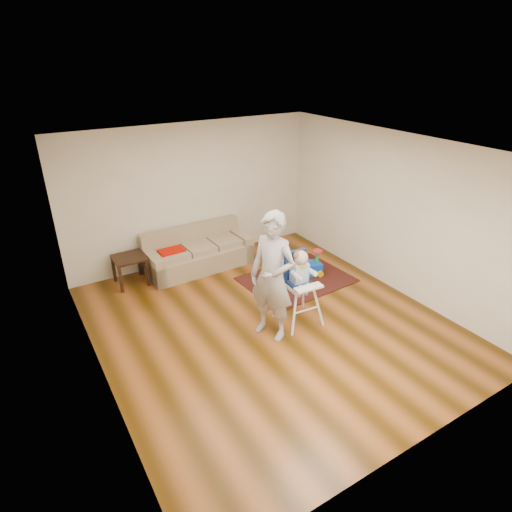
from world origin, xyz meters
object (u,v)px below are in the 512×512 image
high_chair (299,288)px  sofa (198,249)px  side_table (130,270)px  adult (272,277)px  toy_ball (279,292)px  ride_on_toy (309,263)px

high_chair → sofa: bearing=106.9°
side_table → adult: 3.02m
side_table → toy_ball: bearing=-41.4°
sofa → high_chair: size_ratio=1.68×
adult → side_table: bearing=-176.5°
side_table → adult: (1.34, -2.61, 0.70)m
ride_on_toy → toy_ball: 1.01m
toy_ball → side_table: bearing=138.6°
sofa → toy_ball: 1.90m
high_chair → adult: bearing=-169.7°
sofa → side_table: (-1.32, 0.07, -0.12)m
sofa → adult: bearing=-91.3°
sofa → adult: (0.03, -2.54, 0.57)m
ride_on_toy → high_chair: size_ratio=0.40×
ride_on_toy → high_chair: high_chair is taller
sofa → high_chair: (0.57, -2.48, 0.20)m
toy_ball → adult: size_ratio=0.08×
ride_on_toy → toy_ball: (-0.93, -0.37, -0.16)m
side_table → toy_ball: 2.72m
sofa → toy_ball: sofa is taller
high_chair → adult: size_ratio=0.63×
ride_on_toy → toy_ball: ride_on_toy is taller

